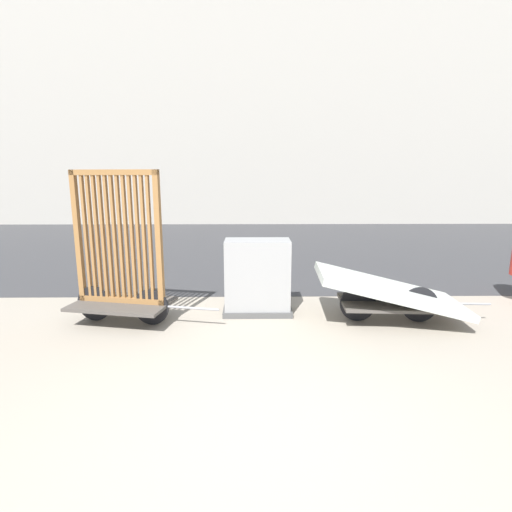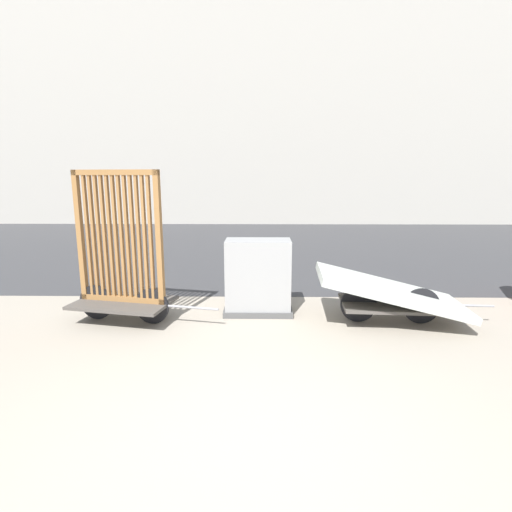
% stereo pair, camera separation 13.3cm
% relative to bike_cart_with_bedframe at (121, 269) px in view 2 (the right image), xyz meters
% --- Properties ---
extents(ground_plane, '(60.00, 60.00, 0.00)m').
position_rel_bike_cart_with_bedframe_xyz_m(ground_plane, '(1.77, -2.49, -0.73)').
color(ground_plane, gray).
extents(road_strip, '(56.00, 9.82, 0.01)m').
position_rel_bike_cart_with_bedframe_xyz_m(road_strip, '(1.77, 6.03, -0.72)').
color(road_strip, '#38383A').
rests_on(road_strip, ground_plane).
extents(building_facade, '(48.00, 4.00, 11.10)m').
position_rel_bike_cart_with_bedframe_xyz_m(building_facade, '(1.77, 12.94, 4.83)').
color(building_facade, '#B2ADA3').
rests_on(building_facade, ground_plane).
extents(bike_cart_with_bedframe, '(2.00, 1.01, 2.00)m').
position_rel_bike_cart_with_bedframe_xyz_m(bike_cart_with_bedframe, '(0.00, 0.00, 0.00)').
color(bike_cart_with_bedframe, '#4C4742').
rests_on(bike_cart_with_bedframe, ground_plane).
extents(bike_cart_with_mattress, '(2.31, 1.15, 0.71)m').
position_rel_bike_cart_with_bedframe_xyz_m(bike_cart_with_mattress, '(3.55, 0.00, -0.33)').
color(bike_cart_with_mattress, '#4C4742').
rests_on(bike_cart_with_mattress, ground_plane).
extents(utility_cabinet, '(0.97, 0.53, 1.06)m').
position_rel_bike_cart_with_bedframe_xyz_m(utility_cabinet, '(1.80, 0.36, -0.24)').
color(utility_cabinet, '#4C4C4C').
rests_on(utility_cabinet, ground_plane).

